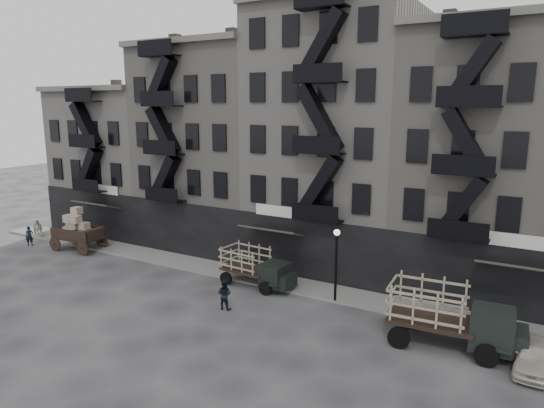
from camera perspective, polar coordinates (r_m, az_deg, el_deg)
The scene contains 14 objects.
ground at distance 27.22m, azimuth -0.74°, elevation -12.15°, with size 140.00×140.00×0.00m, color #38383A.
sidewalk at distance 30.23m, azimuth 2.95°, elevation -9.51°, with size 55.00×2.50×0.15m, color slate.
building_west at distance 45.52m, azimuth -16.32°, elevation 4.92°, with size 10.00×11.35×13.20m.
building_midwest at distance 38.78m, azimuth -6.09°, elevation 6.45°, with size 10.00×11.35×16.20m.
building_center at distance 33.80m, azimuth 7.84°, elevation 7.35°, with size 10.00×11.35×18.20m.
building_mideast at distance 31.52m, azimuth 24.89°, elevation 4.24°, with size 10.00×11.35×16.20m.
lamp_post at distance 27.16m, azimuth 7.56°, elevation -6.02°, with size 0.36×0.36×4.28m.
horse at distance 44.97m, azimuth -26.08°, elevation -2.55°, with size 0.93×2.05×1.73m, color silver.
wagon at distance 39.89m, azimuth -22.01°, elevation -2.40°, with size 4.05×2.43×3.28m.
stake_truck_west at distance 29.87m, azimuth -1.90°, elevation -7.14°, with size 4.87×2.27×2.38m.
stake_truck_east at distance 24.00m, azimuth 20.32°, elevation -11.90°, with size 6.05×2.81×2.96m.
car_east at distance 24.02m, azimuth 28.51°, elevation -15.41°, with size 1.48×3.67×1.25m, color beige.
pedestrian_west at distance 42.76m, azimuth -26.64°, elevation -3.40°, with size 0.57×0.38×1.57m, color black.
pedestrian_mid at distance 26.92m, azimuth -5.63°, elevation -10.53°, with size 0.82×0.64×1.69m, color black.
Camera 1 is at (12.75, -21.38, 11.00)m, focal length 32.00 mm.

